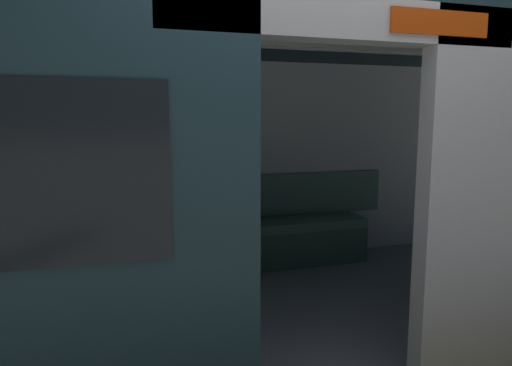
{
  "coord_description": "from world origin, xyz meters",
  "views": [
    {
      "loc": [
        1.1,
        2.06,
        1.51
      ],
      "look_at": [
        0.07,
        -1.24,
        1.01
      ],
      "focal_mm": 32.31,
      "sensor_mm": 36.0,
      "label": 1
    }
  ],
  "objects_px": {
    "handbag": "(168,219)",
    "grab_pole_door": "(247,205)",
    "train_car": "(260,125)",
    "book": "(251,221)",
    "bench_seat": "(234,236)",
    "person_seated": "(216,205)"
  },
  "relations": [
    {
      "from": "handbag",
      "to": "grab_pole_door",
      "type": "height_order",
      "value": "grab_pole_door"
    },
    {
      "from": "train_car",
      "to": "book",
      "type": "distance_m",
      "value": 1.48
    },
    {
      "from": "bench_seat",
      "to": "book",
      "type": "bearing_deg",
      "value": -161.05
    },
    {
      "from": "handbag",
      "to": "book",
      "type": "distance_m",
      "value": 0.83
    },
    {
      "from": "train_car",
      "to": "bench_seat",
      "type": "distance_m",
      "value": 1.5
    },
    {
      "from": "book",
      "to": "bench_seat",
      "type": "bearing_deg",
      "value": 38.64
    },
    {
      "from": "book",
      "to": "grab_pole_door",
      "type": "bearing_deg",
      "value": 92.18
    },
    {
      "from": "train_car",
      "to": "bench_seat",
      "type": "bearing_deg",
      "value": -93.18
    },
    {
      "from": "train_car",
      "to": "person_seated",
      "type": "xyz_separation_m",
      "value": [
        0.13,
        -0.96,
        -0.77
      ]
    },
    {
      "from": "bench_seat",
      "to": "handbag",
      "type": "distance_m",
      "value": 0.66
    },
    {
      "from": "train_car",
      "to": "grab_pole_door",
      "type": "bearing_deg",
      "value": 67.24
    },
    {
      "from": "train_car",
      "to": "grab_pole_door",
      "type": "height_order",
      "value": "train_car"
    },
    {
      "from": "train_car",
      "to": "book",
      "type": "height_order",
      "value": "train_car"
    },
    {
      "from": "book",
      "to": "handbag",
      "type": "bearing_deg",
      "value": 19.51
    },
    {
      "from": "person_seated",
      "to": "book",
      "type": "distance_m",
      "value": 0.46
    },
    {
      "from": "bench_seat",
      "to": "handbag",
      "type": "xyz_separation_m",
      "value": [
        0.63,
        -0.07,
        0.19
      ]
    },
    {
      "from": "train_car",
      "to": "grab_pole_door",
      "type": "relative_size",
      "value": 3.12
    },
    {
      "from": "handbag",
      "to": "book",
      "type": "xyz_separation_m",
      "value": [
        -0.83,
        0.0,
        -0.07
      ]
    },
    {
      "from": "train_car",
      "to": "handbag",
      "type": "relative_size",
      "value": 24.62
    },
    {
      "from": "grab_pole_door",
      "to": "bench_seat",
      "type": "bearing_deg",
      "value": -102.33
    },
    {
      "from": "train_car",
      "to": "bench_seat",
      "type": "xyz_separation_m",
      "value": [
        -0.06,
        -1.02,
        -1.1
      ]
    },
    {
      "from": "person_seated",
      "to": "handbag",
      "type": "height_order",
      "value": "person_seated"
    }
  ]
}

